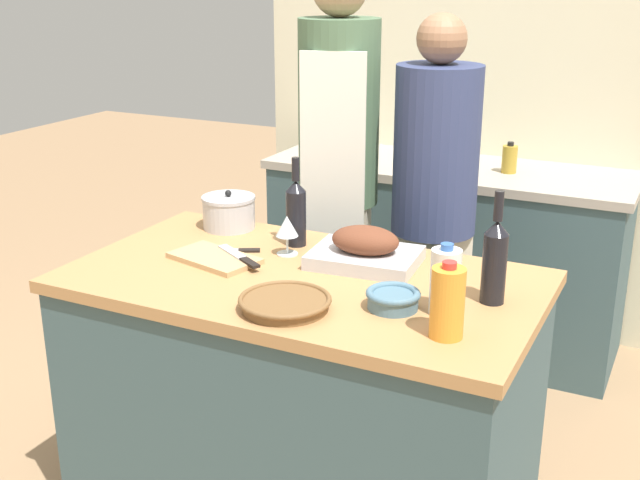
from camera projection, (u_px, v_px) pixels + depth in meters
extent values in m
cube|color=#3D565B|center=(303.00, 402.00, 2.66)|extent=(1.43, 0.80, 0.82)
cube|color=#B27F4C|center=(303.00, 281.00, 2.52)|extent=(1.48, 0.83, 0.04)
cube|color=#3D565B|center=(444.00, 258.00, 3.93)|extent=(1.66, 0.58, 0.85)
cube|color=#ADA393|center=(449.00, 170.00, 3.79)|extent=(1.71, 0.60, 0.04)
cube|color=beige|center=(475.00, 74.00, 3.95)|extent=(2.21, 0.10, 2.55)
cube|color=#BCBCC1|center=(365.00, 258.00, 2.60)|extent=(0.36, 0.29, 0.04)
ellipsoid|color=brown|center=(365.00, 240.00, 2.58)|extent=(0.24, 0.17, 0.09)
cylinder|color=brown|center=(285.00, 304.00, 2.26)|extent=(0.24, 0.24, 0.03)
torus|color=brown|center=(285.00, 299.00, 2.26)|extent=(0.27, 0.27, 0.01)
cube|color=tan|center=(215.00, 258.00, 2.64)|extent=(0.32, 0.23, 0.02)
cylinder|color=#B7B7BC|center=(229.00, 214.00, 2.95)|extent=(0.19, 0.19, 0.11)
cylinder|color=#B7B7BC|center=(228.00, 198.00, 2.93)|extent=(0.20, 0.20, 0.01)
sphere|color=black|center=(228.00, 193.00, 2.93)|extent=(0.02, 0.02, 0.02)
cylinder|color=slate|center=(393.00, 301.00, 2.27)|extent=(0.14, 0.14, 0.04)
torus|color=slate|center=(393.00, 294.00, 2.26)|extent=(0.16, 0.16, 0.02)
cylinder|color=orange|center=(447.00, 303.00, 2.07)|extent=(0.09, 0.09, 0.19)
cylinder|color=red|center=(450.00, 265.00, 2.04)|extent=(0.04, 0.04, 0.02)
cylinder|color=white|center=(445.00, 282.00, 2.21)|extent=(0.09, 0.09, 0.19)
cylinder|color=#3360B2|center=(447.00, 247.00, 2.18)|extent=(0.04, 0.04, 0.02)
cylinder|color=black|center=(296.00, 218.00, 2.76)|extent=(0.07, 0.07, 0.19)
cone|color=black|center=(296.00, 186.00, 2.72)|extent=(0.07, 0.07, 0.04)
cylinder|color=black|center=(296.00, 169.00, 2.70)|extent=(0.03, 0.03, 0.08)
cylinder|color=black|center=(494.00, 269.00, 2.28)|extent=(0.07, 0.07, 0.21)
cone|color=black|center=(497.00, 228.00, 2.24)|extent=(0.07, 0.07, 0.04)
cylinder|color=black|center=(499.00, 206.00, 2.22)|extent=(0.03, 0.03, 0.09)
cylinder|color=silver|center=(287.00, 254.00, 2.70)|extent=(0.07, 0.07, 0.00)
cylinder|color=silver|center=(287.00, 244.00, 2.69)|extent=(0.01, 0.01, 0.06)
cone|color=silver|center=(287.00, 226.00, 2.67)|extent=(0.08, 0.08, 0.07)
cube|color=#B7B7BC|center=(232.00, 252.00, 2.66)|extent=(0.15, 0.11, 0.01)
cube|color=black|center=(250.00, 263.00, 2.56)|extent=(0.09, 0.07, 0.01)
cube|color=#B7B7BC|center=(221.00, 251.00, 2.72)|extent=(0.12, 0.08, 0.01)
cube|color=black|center=(249.00, 251.00, 2.72)|extent=(0.08, 0.06, 0.01)
cylinder|color=#234C28|center=(416.00, 148.00, 3.78)|extent=(0.06, 0.06, 0.16)
cylinder|color=black|center=(417.00, 130.00, 3.75)|extent=(0.03, 0.03, 0.02)
cylinder|color=#234C28|center=(450.00, 152.00, 3.76)|extent=(0.05, 0.05, 0.13)
cylinder|color=black|center=(451.00, 136.00, 3.74)|extent=(0.02, 0.02, 0.02)
cylinder|color=#B28E2D|center=(509.00, 159.00, 3.63)|extent=(0.07, 0.07, 0.12)
cylinder|color=black|center=(511.00, 144.00, 3.61)|extent=(0.03, 0.03, 0.02)
cube|color=beige|center=(337.00, 300.00, 3.41)|extent=(0.30, 0.24, 0.87)
cylinder|color=#4C6B4C|center=(339.00, 113.00, 3.15)|extent=(0.32, 0.32, 0.73)
cube|color=silver|center=(333.00, 173.00, 3.08)|extent=(0.24, 0.09, 0.92)
cube|color=beige|center=(428.00, 320.00, 3.32)|extent=(0.31, 0.26, 0.78)
cylinder|color=navy|center=(436.00, 150.00, 3.09)|extent=(0.33, 0.33, 0.65)
sphere|color=#996B4C|center=(442.00, 38.00, 2.95)|extent=(0.19, 0.19, 0.19)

